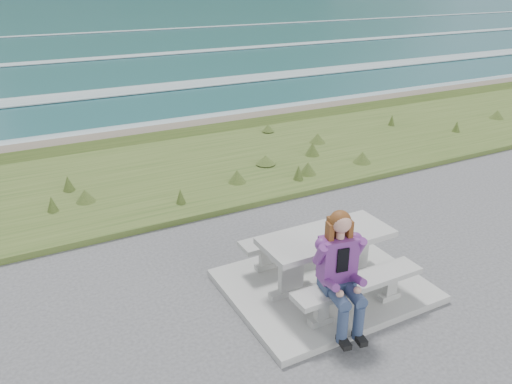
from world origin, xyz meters
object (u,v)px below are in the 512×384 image
Objects in this scene: bench_landward at (358,287)px; seated_woman at (342,288)px; bench_seaward at (298,238)px; picnic_table at (326,246)px.

seated_woman reaches higher than bench_landward.
bench_landward is 0.44m from seated_woman.
picnic_table is at bearing -90.00° from bench_seaward.
seated_woman is at bearing -113.69° from picnic_table.
seated_woman is (-0.37, -1.54, 0.19)m from bench_seaward.
bench_seaward is 1.23× the size of seated_woman.
picnic_table is 0.74m from bench_seaward.
picnic_table is at bearing 76.77° from seated_woman.
bench_seaward is at bearing 90.00° from bench_landward.
seated_woman is at bearing -159.51° from bench_landward.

